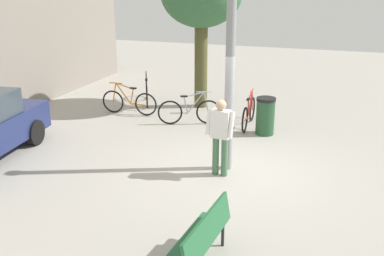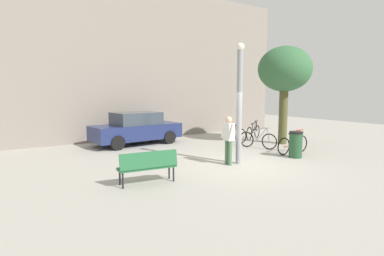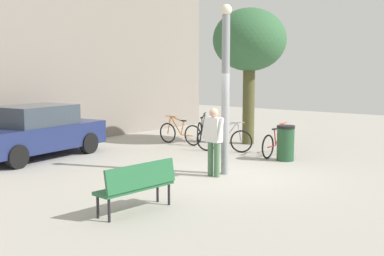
{
  "view_description": "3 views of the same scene",
  "coord_description": "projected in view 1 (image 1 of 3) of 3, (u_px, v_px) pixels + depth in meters",
  "views": [
    {
      "loc": [
        -8.87,
        -2.05,
        4.07
      ],
      "look_at": [
        -0.1,
        0.93,
        0.9
      ],
      "focal_mm": 41.91,
      "sensor_mm": 36.0,
      "label": 1
    },
    {
      "loc": [
        -6.88,
        -7.93,
        2.51
      ],
      "look_at": [
        -1.4,
        0.91,
        1.28
      ],
      "focal_mm": 28.56,
      "sensor_mm": 36.0,
      "label": 2
    },
    {
      "loc": [
        -9.84,
        -6.47,
        2.63
      ],
      "look_at": [
        -0.21,
        0.99,
        1.12
      ],
      "focal_mm": 45.32,
      "sensor_mm": 36.0,
      "label": 3
    }
  ],
  "objects": [
    {
      "name": "lamppost",
      "position": [
        230.0,
        70.0,
        9.27
      ],
      "size": [
        0.28,
        0.28,
        4.16
      ],
      "color": "gray",
      "rests_on": "ground_plane"
    },
    {
      "name": "person_by_lamppost",
      "position": [
        220.0,
        132.0,
        9.33
      ],
      "size": [
        0.32,
        0.61,
        1.67
      ],
      "color": "#47704C",
      "rests_on": "ground_plane"
    },
    {
      "name": "park_bench",
      "position": [
        201.0,
        238.0,
        6.35
      ],
      "size": [
        1.63,
        0.61,
        0.92
      ],
      "color": "#236038",
      "rests_on": "ground_plane"
    },
    {
      "name": "bicycle_red",
      "position": [
        249.0,
        113.0,
        12.63
      ],
      "size": [
        1.81,
        0.09,
        0.97
      ],
      "color": "black",
      "rests_on": "ground_plane"
    },
    {
      "name": "bicycle_black",
      "position": [
        147.0,
        92.0,
        14.96
      ],
      "size": [
        1.66,
        0.81,
        0.97
      ],
      "color": "black",
      "rests_on": "ground_plane"
    },
    {
      "name": "bicycle_orange",
      "position": [
        129.0,
        102.0,
        13.74
      ],
      "size": [
        0.11,
        1.81,
        0.97
      ],
      "color": "black",
      "rests_on": "ground_plane"
    },
    {
      "name": "bicycle_silver",
      "position": [
        190.0,
        111.0,
        12.8
      ],
      "size": [
        0.7,
        1.7,
        0.97
      ],
      "color": "black",
      "rests_on": "ground_plane"
    },
    {
      "name": "trash_bin",
      "position": [
        265.0,
        116.0,
        11.96
      ],
      "size": [
        0.52,
        0.52,
        1.01
      ],
      "color": "#234C2D",
      "rests_on": "ground_plane"
    },
    {
      "name": "ground_plane",
      "position": [
        233.0,
        170.0,
        9.89
      ],
      "size": [
        36.0,
        36.0,
        0.0
      ],
      "primitive_type": "plane",
      "color": "#A8A399"
    }
  ]
}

